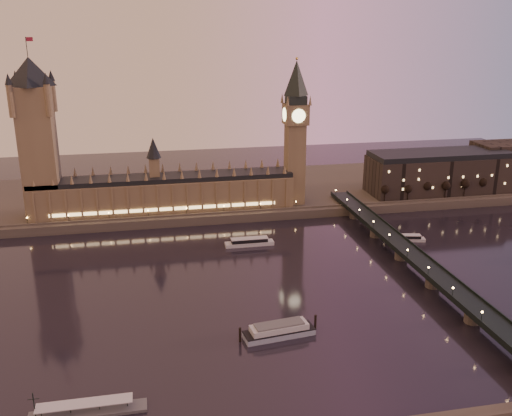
{
  "coord_description": "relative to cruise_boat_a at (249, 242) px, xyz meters",
  "views": [
    {
      "loc": [
        -51.88,
        -267.36,
        131.26
      ],
      "look_at": [
        8.37,
        35.0,
        31.71
      ],
      "focal_mm": 40.0,
      "sensor_mm": 36.0,
      "label": 1
    }
  ],
  "objects": [
    {
      "name": "ground",
      "position": [
        -8.75,
        -57.89,
        -2.14
      ],
      "size": [
        700.0,
        700.0,
        0.0
      ],
      "primitive_type": "plane",
      "color": "black",
      "rests_on": "ground"
    },
    {
      "name": "far_embankment",
      "position": [
        21.25,
        107.11,
        0.86
      ],
      "size": [
        560.0,
        130.0,
        6.0
      ],
      "primitive_type": "cube",
      "color": "#423D35",
      "rests_on": "ground"
    },
    {
      "name": "palace_of_westminster",
      "position": [
        -48.88,
        63.1,
        19.57
      ],
      "size": [
        180.0,
        26.62,
        52.0
      ],
      "color": "brown",
      "rests_on": "ground"
    },
    {
      "name": "victoria_tower",
      "position": [
        -128.75,
        63.11,
        63.65
      ],
      "size": [
        31.68,
        31.68,
        118.0
      ],
      "color": "brown",
      "rests_on": "ground"
    },
    {
      "name": "big_ben",
      "position": [
        45.24,
        63.1,
        61.81
      ],
      "size": [
        17.68,
        17.68,
        104.0
      ],
      "color": "brown",
      "rests_on": "ground"
    },
    {
      "name": "westminster_bridge",
      "position": [
        82.86,
        -57.89,
        3.38
      ],
      "size": [
        13.2,
        260.0,
        15.3
      ],
      "color": "black",
      "rests_on": "ground"
    },
    {
      "name": "city_block",
      "position": [
        186.19,
        73.04,
        20.1
      ],
      "size": [
        155.0,
        45.0,
        34.0
      ],
      "color": "black",
      "rests_on": "ground"
    },
    {
      "name": "bare_tree_0",
      "position": [
        113.08,
        51.11,
        13.74
      ],
      "size": [
        6.5,
        6.5,
        13.22
      ],
      "color": "black",
      "rests_on": "ground"
    },
    {
      "name": "bare_tree_1",
      "position": [
        128.6,
        51.11,
        13.74
      ],
      "size": [
        6.5,
        6.5,
        13.22
      ],
      "color": "black",
      "rests_on": "ground"
    },
    {
      "name": "bare_tree_2",
      "position": [
        144.12,
        51.11,
        13.74
      ],
      "size": [
        6.5,
        6.5,
        13.22
      ],
      "color": "black",
      "rests_on": "ground"
    },
    {
      "name": "bare_tree_3",
      "position": [
        159.63,
        51.11,
        13.74
      ],
      "size": [
        6.5,
        6.5,
        13.22
      ],
      "color": "black",
      "rests_on": "ground"
    },
    {
      "name": "bare_tree_4",
      "position": [
        175.15,
        51.11,
        13.74
      ],
      "size": [
        6.5,
        6.5,
        13.22
      ],
      "color": "black",
      "rests_on": "ground"
    },
    {
      "name": "bare_tree_5",
      "position": [
        190.67,
        51.11,
        13.74
      ],
      "size": [
        6.5,
        6.5,
        13.22
      ],
      "color": "black",
      "rests_on": "ground"
    },
    {
      "name": "cruise_boat_a",
      "position": [
        0.0,
        0.0,
        0.0
      ],
      "size": [
        30.38,
        6.63,
        4.86
      ],
      "rotation": [
        0.0,
        0.0,
        -0.0
      ],
      "color": "silver",
      "rests_on": "ground"
    },
    {
      "name": "cruise_boat_b",
      "position": [
        99.77,
        -11.95,
        -0.32
      ],
      "size": [
        23.11,
        10.29,
        4.14
      ],
      "rotation": [
        0.0,
        0.0,
        -0.22
      ],
      "color": "silver",
      "rests_on": "ground"
    },
    {
      "name": "moored_barge",
      "position": [
        -7.25,
        -109.35,
        0.7
      ],
      "size": [
        36.38,
        12.86,
        6.72
      ],
      "rotation": [
        0.0,
        0.0,
        0.13
      ],
      "color": "#919FB8",
      "rests_on": "ground"
    },
    {
      "name": "pontoon_pier",
      "position": [
        -86.0,
        -147.35,
        -0.96
      ],
      "size": [
        40.98,
        6.83,
        10.93
      ],
      "color": "#595B5E",
      "rests_on": "ground"
    }
  ]
}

